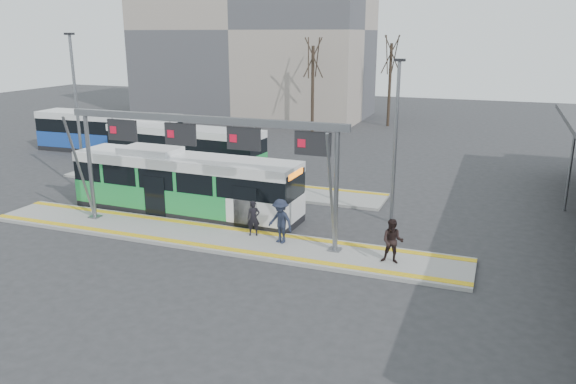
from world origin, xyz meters
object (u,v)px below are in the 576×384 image
Objects in this scene: passenger_a at (253,218)px; passenger_b at (393,241)px; passenger_c at (280,221)px; gantry at (204,141)px; hero_bus at (185,185)px.

passenger_b is at bearing -30.80° from passenger_a.
passenger_b is 0.92× the size of passenger_c.
passenger_c reaches higher than passenger_b.
gantry is 4.71m from passenger_c.
hero_bus is at bearing 177.40° from passenger_c.
passenger_c is at bearing -38.59° from passenger_a.
passenger_c reaches higher than passenger_a.
hero_bus is 11.26m from passenger_b.
passenger_b is (8.26, -0.41, -3.27)m from gantry.
passenger_a is at bearing 169.34° from passenger_b.
hero_bus is (-2.59, 2.54, -2.83)m from gantry.
passenger_c is (-4.81, 0.50, 0.08)m from passenger_b.
passenger_c is at bearing 171.73° from passenger_b.
gantry is 1.10× the size of hero_bus.
hero_bus is 5.08m from passenger_a.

